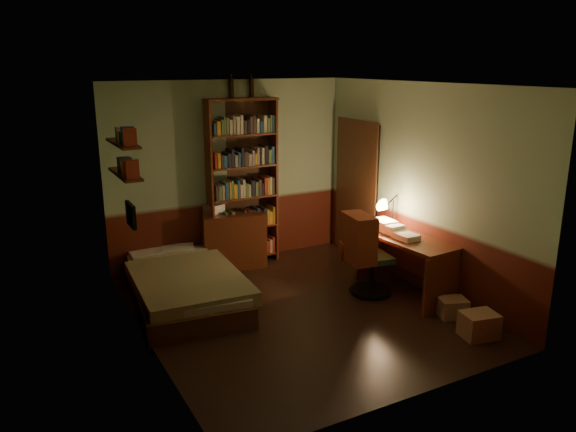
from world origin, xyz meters
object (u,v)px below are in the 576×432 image
desk (404,265)px  cardboard_box_a (479,325)px  bed (183,275)px  dresser (234,240)px  desk_lamp (393,203)px  bookshelf (242,183)px  cardboard_box_b (452,308)px  office_chair (372,259)px  mini_stereo (214,209)px

desk → cardboard_box_a: 1.35m
desk → bed: bearing=151.7°
dresser → desk_lamp: bearing=-26.1°
dresser → desk: (1.50, -1.90, -0.02)m
bookshelf → cardboard_box_b: bookshelf is taller
desk_lamp → cardboard_box_b: (-0.14, -1.32, -0.93)m
dresser → office_chair: (1.13, -1.74, 0.07)m
dresser → cardboard_box_b: 3.15m
office_chair → cardboard_box_b: office_chair is taller
bed → dresser: bearing=44.7°
dresser → mini_stereo: mini_stereo is taller
cardboard_box_a → cardboard_box_b: (0.11, 0.50, -0.03)m
desk → desk_lamp: (0.19, 0.50, 0.67)m
bed → desk_lamp: size_ratio=3.63×
cardboard_box_b → bookshelf: bearing=115.8°
cardboard_box_a → desk_lamp: bearing=82.0°
bed → office_chair: (2.15, -0.94, 0.13)m
desk → desk_lamp: 0.85m
dresser → cardboard_box_a: size_ratio=2.41×
desk → office_chair: bearing=151.4°
mini_stereo → office_chair: bearing=-72.1°
mini_stereo → bookshelf: bookshelf is taller
bed → desk: desk is taller
desk → dresser: bearing=123.7°
bed → desk: (2.51, -1.11, 0.04)m
bookshelf → cardboard_box_a: bearing=-64.9°
mini_stereo → desk_lamp: desk_lamp is taller
dresser → cardboard_box_a: 3.55m
bed → cardboard_box_b: bed is taller
bookshelf → desk_lamp: 2.12m
bookshelf → cardboard_box_a: (1.25, -3.32, -1.04)m
bed → cardboard_box_a: 3.46m
bed → cardboard_box_a: (2.45, -2.44, -0.19)m
bookshelf → cardboard_box_b: 3.30m
desk_lamp → cardboard_box_a: size_ratio=1.66×
mini_stereo → desk: bearing=-67.8°
mini_stereo → bookshelf: bearing=-23.7°
desk_lamp → office_chair: (-0.56, -0.33, -0.58)m
cardboard_box_a → cardboard_box_b: size_ratio=1.17×
dresser → cardboard_box_b: bearing=-46.7°
dresser → mini_stereo: 0.53m
desk → cardboard_box_a: desk is taller
bed → mini_stereo: bearing=56.4°
dresser → cardboard_box_a: (1.44, -3.23, -0.25)m
desk_lamp → cardboard_box_a: bearing=-97.2°
dresser → bookshelf: bearing=38.0°
desk → office_chair: office_chair is taller
desk_lamp → office_chair: desk_lamp is taller
desk → cardboard_box_a: size_ratio=3.80×
dresser → desk: bearing=-38.1°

